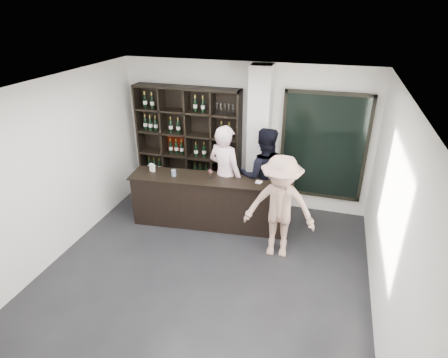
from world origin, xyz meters
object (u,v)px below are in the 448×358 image
(customer, at_px, (280,207))
(taster_black, at_px, (263,176))
(wine_shelf, at_px, (189,145))
(taster_pink, at_px, (225,175))
(tasting_counter, at_px, (211,202))

(customer, bearing_deg, taster_black, 112.29)
(wine_shelf, distance_m, taster_black, 1.79)
(taster_pink, height_order, taster_black, taster_pink)
(taster_black, xyz_separation_m, customer, (0.47, -1.00, -0.05))
(taster_black, relative_size, customer, 1.05)
(wine_shelf, height_order, tasting_counter, wine_shelf)
(tasting_counter, distance_m, customer, 1.52)
(wine_shelf, xyz_separation_m, taster_black, (1.69, -0.52, -0.26))
(tasting_counter, height_order, taster_black, taster_black)
(taster_pink, height_order, customer, taster_pink)
(tasting_counter, bearing_deg, customer, -27.70)
(wine_shelf, height_order, taster_pink, wine_shelf)
(taster_black, bearing_deg, wine_shelf, -30.92)
(tasting_counter, relative_size, taster_pink, 1.56)
(wine_shelf, relative_size, customer, 1.34)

